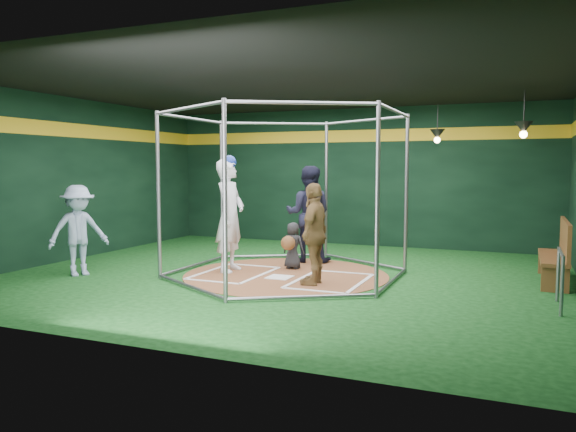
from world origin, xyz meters
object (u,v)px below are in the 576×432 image
at_px(visitor_leopard, 314,234).
at_px(dugout_bench, 559,251).
at_px(umpire, 308,214).
at_px(batter_figure, 230,214).

relative_size(visitor_leopard, dugout_bench, 0.92).
bearing_deg(umpire, dugout_bench, 163.45).
height_order(umpire, dugout_bench, umpire).
xyz_separation_m(batter_figure, visitor_leopard, (1.90, -0.50, -0.23)).
xyz_separation_m(umpire, dugout_bench, (4.76, -0.34, -0.46)).
distance_m(visitor_leopard, umpire, 2.30).
relative_size(batter_figure, umpire, 1.10).
distance_m(visitor_leopard, dugout_bench, 4.26).
bearing_deg(umpire, batter_figure, 45.69).
xyz_separation_m(batter_figure, umpire, (1.00, 1.61, -0.08)).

